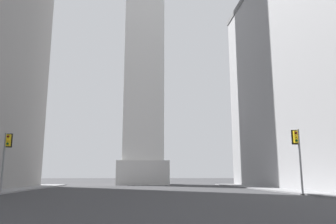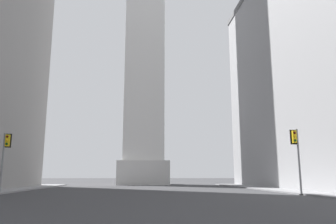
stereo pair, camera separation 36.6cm
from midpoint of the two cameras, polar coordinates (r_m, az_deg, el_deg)
obelisk at (r=71.25m, az=-4.22°, el=18.21°), size 9.31×9.31×74.96m
traffic_light_mid_left at (r=34.37m, az=-26.70°, el=-6.44°), size 0.77×0.50×5.62m
traffic_light_mid_right at (r=31.34m, az=21.40°, el=-6.36°), size 0.77×0.50×5.76m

